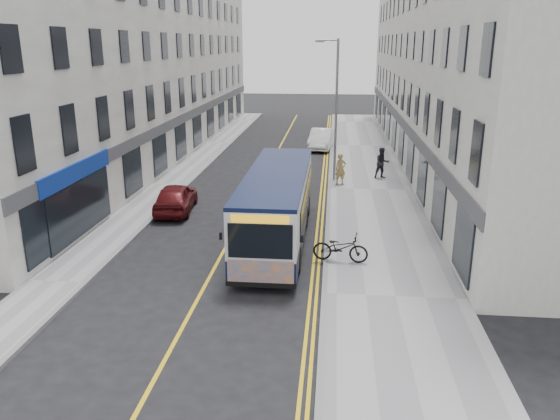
% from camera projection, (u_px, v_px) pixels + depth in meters
% --- Properties ---
extents(ground, '(140.00, 140.00, 0.00)m').
position_uv_depth(ground, '(210.00, 276.00, 19.05)').
color(ground, black).
rests_on(ground, ground).
extents(pavement_east, '(4.50, 64.00, 0.12)m').
position_uv_depth(pavement_east, '(371.00, 190.00, 29.85)').
color(pavement_east, gray).
rests_on(pavement_east, ground).
extents(pavement_west, '(2.00, 64.00, 0.12)m').
position_uv_depth(pavement_west, '(170.00, 185.00, 30.91)').
color(pavement_west, gray).
rests_on(pavement_west, ground).
extents(kerb_east, '(0.18, 64.00, 0.13)m').
position_uv_depth(kerb_east, '(329.00, 189.00, 30.06)').
color(kerb_east, slate).
rests_on(kerb_east, ground).
extents(kerb_west, '(0.18, 64.00, 0.13)m').
position_uv_depth(kerb_west, '(188.00, 185.00, 30.82)').
color(kerb_west, slate).
rests_on(kerb_west, ground).
extents(road_centre_line, '(0.12, 64.00, 0.01)m').
position_uv_depth(road_centre_line, '(258.00, 188.00, 30.46)').
color(road_centre_line, gold).
rests_on(road_centre_line, ground).
extents(road_dbl_yellow_inner, '(0.10, 64.00, 0.01)m').
position_uv_depth(road_dbl_yellow_inner, '(321.00, 190.00, 30.13)').
color(road_dbl_yellow_inner, gold).
rests_on(road_dbl_yellow_inner, ground).
extents(road_dbl_yellow_outer, '(0.10, 64.00, 0.01)m').
position_uv_depth(road_dbl_yellow_outer, '(325.00, 190.00, 30.11)').
color(road_dbl_yellow_outer, gold).
rests_on(road_dbl_yellow_outer, ground).
extents(terrace_east, '(6.00, 46.00, 13.00)m').
position_uv_depth(terrace_east, '(447.00, 63.00, 36.02)').
color(terrace_east, silver).
rests_on(terrace_east, ground).
extents(terrace_west, '(6.00, 46.00, 13.00)m').
position_uv_depth(terrace_west, '(146.00, 62.00, 37.95)').
color(terrace_west, white).
rests_on(terrace_west, ground).
extents(streetlamp, '(1.32, 0.18, 8.00)m').
position_uv_depth(streetlamp, '(335.00, 106.00, 30.68)').
color(streetlamp, gray).
rests_on(streetlamp, ground).
extents(city_bus, '(2.35, 10.04, 2.92)m').
position_uv_depth(city_bus, '(277.00, 204.00, 21.86)').
color(city_bus, '#0B1332').
rests_on(city_bus, ground).
extents(bicycle, '(2.09, 0.97, 1.06)m').
position_uv_depth(bicycle, '(340.00, 248.00, 19.85)').
color(bicycle, black).
rests_on(bicycle, pavement_east).
extents(pedestrian_near, '(0.75, 0.63, 1.75)m').
position_uv_depth(pedestrian_near, '(341.00, 169.00, 30.54)').
color(pedestrian_near, olive).
rests_on(pedestrian_near, pavement_east).
extents(pedestrian_far, '(1.03, 0.89, 1.81)m').
position_uv_depth(pedestrian_far, '(382.00, 163.00, 31.94)').
color(pedestrian_far, black).
rests_on(pedestrian_far, pavement_east).
extents(car_white, '(1.97, 4.63, 1.49)m').
position_uv_depth(car_white, '(321.00, 139.00, 41.46)').
color(car_white, white).
rests_on(car_white, ground).
extents(car_maroon, '(2.00, 4.20, 1.39)m').
position_uv_depth(car_maroon, '(176.00, 197.00, 26.08)').
color(car_maroon, '#550E10').
rests_on(car_maroon, ground).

